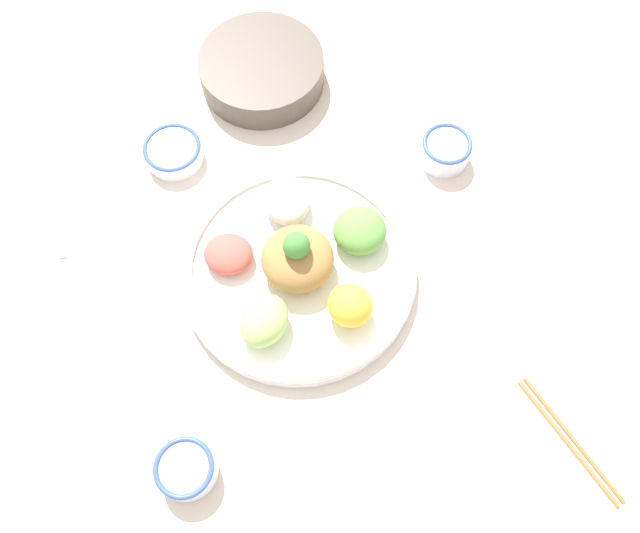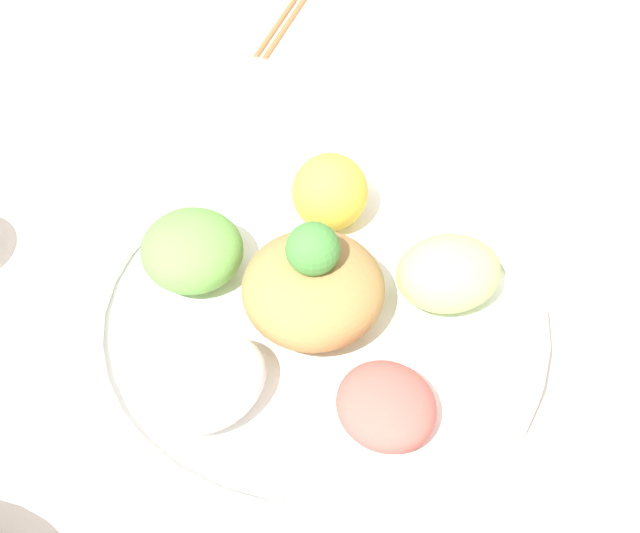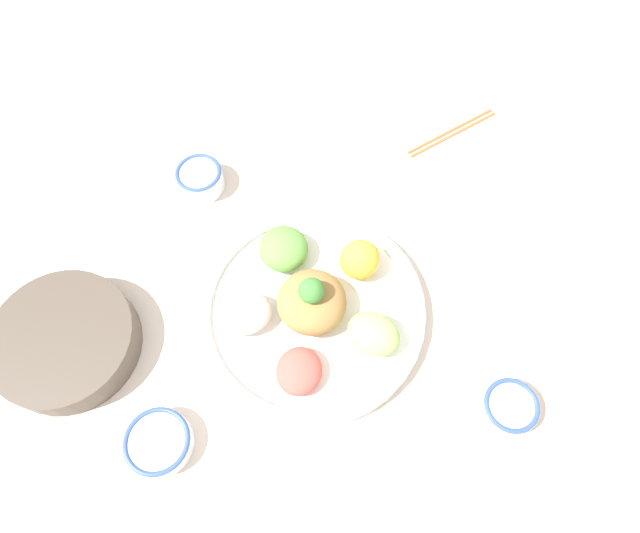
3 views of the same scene
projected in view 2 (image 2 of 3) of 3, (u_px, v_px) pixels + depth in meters
The scene contains 3 objects.
ground_plane at pixel (344, 370), 0.68m from camera, with size 2.40×2.40×0.00m, color silver.
salad_platter at pixel (313, 309), 0.69m from camera, with size 0.36×0.36×0.12m.
chopsticks_pair_near at pixel (296, 5), 1.00m from camera, with size 0.08×0.20×0.01m.
Camera 2 is at (-0.02, -0.39, 0.57)m, focal length 50.00 mm.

